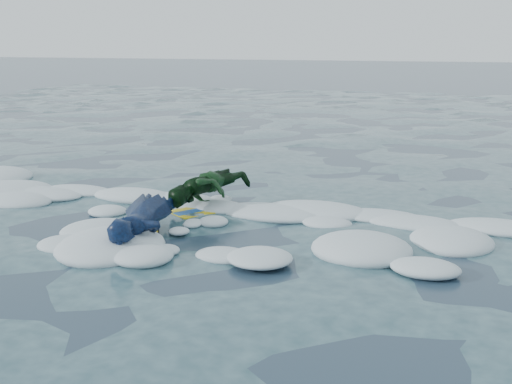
{
  "coord_description": "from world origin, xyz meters",
  "views": [
    {
      "loc": [
        3.04,
        -5.92,
        2.15
      ],
      "look_at": [
        0.56,
        1.6,
        0.25
      ],
      "focal_mm": 45.0,
      "sensor_mm": 36.0,
      "label": 1
    }
  ],
  "objects": [
    {
      "name": "ground",
      "position": [
        0.0,
        0.0,
        0.0
      ],
      "size": [
        120.0,
        120.0,
        0.0
      ],
      "primitive_type": "plane",
      "color": "#1B2941",
      "rests_on": "ground"
    },
    {
      "name": "foam_band",
      "position": [
        0.0,
        1.03,
        0.0
      ],
      "size": [
        12.0,
        3.1,
        0.3
      ],
      "primitive_type": null,
      "color": "silver",
      "rests_on": "ground"
    },
    {
      "name": "prone_woman_unit",
      "position": [
        -0.28,
        0.11,
        0.21
      ],
      "size": [
        0.98,
        1.67,
        0.41
      ],
      "rotation": [
        0.0,
        0.0,
        2.03
      ],
      "color": "black",
      "rests_on": "ground"
    },
    {
      "name": "prone_child_unit",
      "position": [
        -0.02,
        1.44,
        0.26
      ],
      "size": [
        1.01,
        1.41,
        0.5
      ],
      "rotation": [
        0.0,
        0.0,
        1.0
      ],
      "color": "black",
      "rests_on": "ground"
    }
  ]
}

